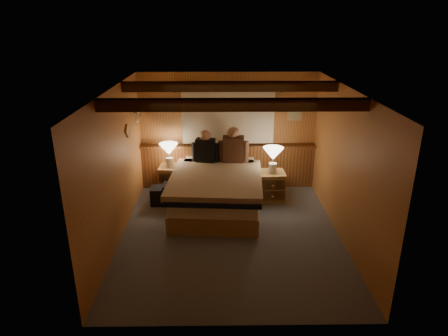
{
  "coord_description": "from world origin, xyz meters",
  "views": [
    {
      "loc": [
        -0.19,
        -5.83,
        3.39
      ],
      "look_at": [
        -0.1,
        0.4,
        1.04
      ],
      "focal_mm": 32.0,
      "sensor_mm": 36.0,
      "label": 1
    }
  ],
  "objects_px": {
    "person_right": "(233,147)",
    "duffel_bag": "(165,195)",
    "person_left": "(205,149)",
    "nightstand_right": "(271,186)",
    "nightstand_left": "(173,179)",
    "lamp_right": "(273,155)",
    "bed": "(216,191)",
    "lamp_left": "(169,151)"
  },
  "relations": [
    {
      "from": "nightstand_right",
      "to": "nightstand_left",
      "type": "bearing_deg",
      "value": 167.73
    },
    {
      "from": "bed",
      "to": "lamp_left",
      "type": "relative_size",
      "value": 4.54
    },
    {
      "from": "nightstand_left",
      "to": "duffel_bag",
      "type": "xyz_separation_m",
      "value": [
        -0.09,
        -0.52,
        -0.11
      ]
    },
    {
      "from": "person_left",
      "to": "nightstand_right",
      "type": "bearing_deg",
      "value": -2.12
    },
    {
      "from": "nightstand_right",
      "to": "lamp_left",
      "type": "distance_m",
      "value": 2.14
    },
    {
      "from": "lamp_right",
      "to": "person_left",
      "type": "height_order",
      "value": "person_left"
    },
    {
      "from": "person_left",
      "to": "person_right",
      "type": "bearing_deg",
      "value": 8.05
    },
    {
      "from": "nightstand_right",
      "to": "duffel_bag",
      "type": "bearing_deg",
      "value": -177.43
    },
    {
      "from": "duffel_bag",
      "to": "lamp_right",
      "type": "bearing_deg",
      "value": 1.21
    },
    {
      "from": "nightstand_left",
      "to": "lamp_right",
      "type": "xyz_separation_m",
      "value": [
        1.98,
        -0.38,
        0.65
      ]
    },
    {
      "from": "bed",
      "to": "person_right",
      "type": "xyz_separation_m",
      "value": [
        0.33,
        0.69,
        0.63
      ]
    },
    {
      "from": "nightstand_left",
      "to": "person_right",
      "type": "xyz_separation_m",
      "value": [
        1.23,
        -0.11,
        0.72
      ]
    },
    {
      "from": "nightstand_left",
      "to": "duffel_bag",
      "type": "height_order",
      "value": "nightstand_left"
    },
    {
      "from": "bed",
      "to": "person_left",
      "type": "xyz_separation_m",
      "value": [
        -0.21,
        0.7,
        0.6
      ]
    },
    {
      "from": "bed",
      "to": "lamp_right",
      "type": "relative_size",
      "value": 4.31
    },
    {
      "from": "lamp_left",
      "to": "lamp_right",
      "type": "relative_size",
      "value": 0.95
    },
    {
      "from": "bed",
      "to": "nightstand_left",
      "type": "xyz_separation_m",
      "value": [
        -0.9,
        0.8,
        -0.09
      ]
    },
    {
      "from": "bed",
      "to": "duffel_bag",
      "type": "height_order",
      "value": "bed"
    },
    {
      "from": "nightstand_left",
      "to": "duffel_bag",
      "type": "relative_size",
      "value": 1.0
    },
    {
      "from": "nightstand_right",
      "to": "bed",
      "type": "bearing_deg",
      "value": -159.38
    },
    {
      "from": "nightstand_left",
      "to": "bed",
      "type": "bearing_deg",
      "value": -37.3
    },
    {
      "from": "lamp_right",
      "to": "person_right",
      "type": "xyz_separation_m",
      "value": [
        -0.75,
        0.27,
        0.07
      ]
    },
    {
      "from": "nightstand_left",
      "to": "nightstand_right",
      "type": "relative_size",
      "value": 1.0
    },
    {
      "from": "nightstand_left",
      "to": "person_right",
      "type": "relative_size",
      "value": 0.78
    },
    {
      "from": "nightstand_right",
      "to": "lamp_left",
      "type": "bearing_deg",
      "value": 168.41
    },
    {
      "from": "lamp_left",
      "to": "duffel_bag",
      "type": "xyz_separation_m",
      "value": [
        -0.04,
        -0.51,
        -0.74
      ]
    },
    {
      "from": "nightstand_right",
      "to": "duffel_bag",
      "type": "height_order",
      "value": "nightstand_right"
    },
    {
      "from": "bed",
      "to": "nightstand_left",
      "type": "bearing_deg",
      "value": 142.23
    },
    {
      "from": "bed",
      "to": "lamp_left",
      "type": "height_order",
      "value": "lamp_left"
    },
    {
      "from": "nightstand_right",
      "to": "person_right",
      "type": "relative_size",
      "value": 0.78
    },
    {
      "from": "lamp_right",
      "to": "lamp_left",
      "type": "bearing_deg",
      "value": 169.8
    },
    {
      "from": "lamp_left",
      "to": "person_left",
      "type": "distance_m",
      "value": 0.74
    },
    {
      "from": "nightstand_left",
      "to": "person_left",
      "type": "xyz_separation_m",
      "value": [
        0.69,
        -0.1,
        0.69
      ]
    },
    {
      "from": "person_right",
      "to": "duffel_bag",
      "type": "bearing_deg",
      "value": -159.18
    },
    {
      "from": "nightstand_right",
      "to": "person_right",
      "type": "bearing_deg",
      "value": 159.66
    },
    {
      "from": "nightstand_left",
      "to": "person_left",
      "type": "distance_m",
      "value": 0.98
    },
    {
      "from": "bed",
      "to": "nightstand_left",
      "type": "height_order",
      "value": "bed"
    },
    {
      "from": "lamp_left",
      "to": "person_left",
      "type": "bearing_deg",
      "value": -6.7
    },
    {
      "from": "lamp_left",
      "to": "person_right",
      "type": "xyz_separation_m",
      "value": [
        1.28,
        -0.1,
        0.09
      ]
    },
    {
      "from": "person_left",
      "to": "person_right",
      "type": "height_order",
      "value": "person_right"
    },
    {
      "from": "person_right",
      "to": "lamp_left",
      "type": "bearing_deg",
      "value": 179.35
    },
    {
      "from": "nightstand_left",
      "to": "lamp_right",
      "type": "relative_size",
      "value": 1.12
    }
  ]
}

